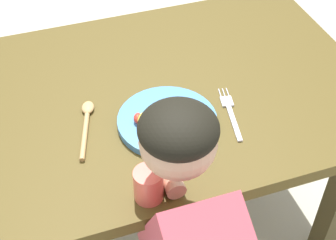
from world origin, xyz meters
TOP-DOWN VIEW (x-y plane):
  - ground_plane at (0.00, 0.00)m, footprint 8.00×8.00m
  - dining_table at (0.00, 0.00)m, footprint 1.11×0.83m
  - plate at (-0.08, -0.14)m, footprint 0.26×0.26m
  - fork at (0.10, -0.16)m, footprint 0.06×0.21m
  - spoon at (-0.28, -0.07)m, footprint 0.08×0.21m
  - drinking_cup at (-0.19, -0.36)m, footprint 0.07×0.07m

SIDE VIEW (x-z plane):
  - ground_plane at x=0.00m, z-range 0.00..0.00m
  - dining_table at x=0.00m, z-range 0.23..0.90m
  - fork at x=0.10m, z-range 0.67..0.68m
  - spoon at x=-0.28m, z-range 0.67..0.69m
  - plate at x=-0.08m, z-range 0.66..0.71m
  - drinking_cup at x=-0.19m, z-range 0.67..0.76m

